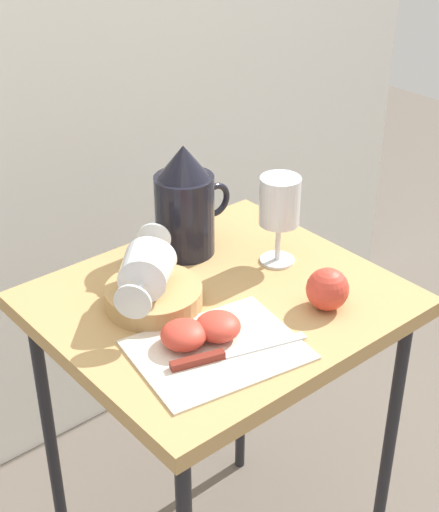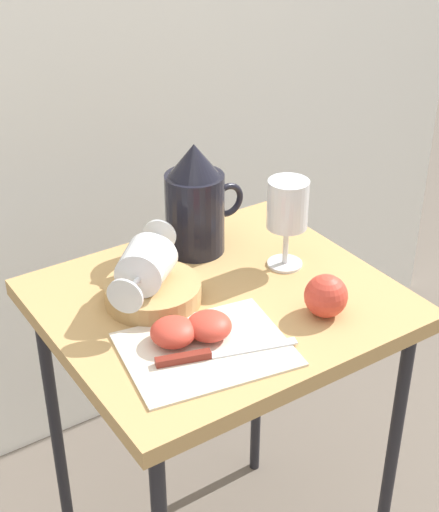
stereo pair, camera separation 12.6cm
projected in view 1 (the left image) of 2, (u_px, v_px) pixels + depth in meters
The scene contains 12 objects.
curtain_drape at pixel (19, 2), 1.52m from camera, with size 2.40×0.03×2.22m, color white.
table at pixel (219, 330), 1.34m from camera, with size 0.57×0.51×0.72m.
linen_napkin at pixel (217, 350), 1.17m from camera, with size 0.25×0.19×0.00m, color beige.
basket_tray at pixel (154, 296), 1.27m from camera, with size 0.16×0.16×0.04m, color tan.
pitcher at pixel (185, 210), 1.40m from camera, with size 0.16×0.11×0.21m.
wine_glass_upright at pixel (280, 206), 1.35m from camera, with size 0.07×0.07×0.17m.
wine_glass_tipped_near at pixel (150, 270), 1.24m from camera, with size 0.15×0.14×0.07m.
wine_glass_tipped_far at pixel (146, 268), 1.24m from camera, with size 0.15×0.15×0.08m.
apple_half_left at pixel (184, 335), 1.17m from camera, with size 0.07×0.07×0.04m, color #CC3D2D.
apple_half_right at pixel (218, 326), 1.19m from camera, with size 0.07×0.07×0.04m, color #CC3D2D.
apple_whole at pixel (327, 289), 1.26m from camera, with size 0.07×0.07×0.07m, color #CC3D2D.
knife at pixel (219, 355), 1.15m from camera, with size 0.22×0.08×0.01m.
Camera 1 is at (-0.70, -0.84, 1.43)m, focal length 53.71 mm.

